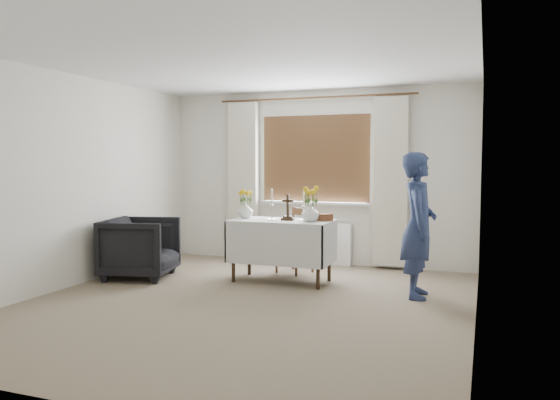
# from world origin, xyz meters

# --- Properties ---
(ground) EXTENTS (5.00, 5.00, 0.00)m
(ground) POSITION_xyz_m (0.00, 0.00, 0.00)
(ground) COLOR #83775A
(ground) RESTS_ON ground
(altar_table) EXTENTS (1.24, 0.64, 0.76)m
(altar_table) POSITION_xyz_m (-0.02, 1.14, 0.38)
(altar_table) COLOR silver
(altar_table) RESTS_ON ground
(wooden_chair) EXTENTS (0.51, 0.51, 0.86)m
(wooden_chair) POSITION_xyz_m (-0.05, 1.72, 0.43)
(wooden_chair) COLOR #50351B
(wooden_chair) RESTS_ON ground
(armchair) EXTENTS (1.02, 1.00, 0.77)m
(armchair) POSITION_xyz_m (-1.78, 0.72, 0.39)
(armchair) COLOR black
(armchair) RESTS_ON ground
(person) EXTENTS (0.43, 0.61, 1.58)m
(person) POSITION_xyz_m (1.64, 0.95, 0.79)
(person) COLOR navy
(person) RESTS_ON ground
(radiator) EXTENTS (1.10, 0.10, 0.60)m
(radiator) POSITION_xyz_m (0.00, 2.42, 0.30)
(radiator) COLOR white
(radiator) RESTS_ON ground
(wooden_cross) EXTENTS (0.16, 0.12, 0.32)m
(wooden_cross) POSITION_xyz_m (0.06, 1.15, 0.92)
(wooden_cross) COLOR black
(wooden_cross) RESTS_ON altar_table
(candlestick_left) EXTENTS (0.13, 0.13, 0.38)m
(candlestick_left) POSITION_xyz_m (-0.14, 1.12, 0.95)
(candlestick_left) COLOR silver
(candlestick_left) RESTS_ON altar_table
(candlestick_right) EXTENTS (0.11, 0.11, 0.37)m
(candlestick_right) POSITION_xyz_m (0.26, 1.17, 0.95)
(candlestick_right) COLOR silver
(candlestick_right) RESTS_ON altar_table
(flower_vase_left) EXTENTS (0.21, 0.21, 0.20)m
(flower_vase_left) POSITION_xyz_m (-0.53, 1.21, 0.86)
(flower_vase_left) COLOR silver
(flower_vase_left) RESTS_ON altar_table
(flower_vase_right) EXTENTS (0.22, 0.22, 0.22)m
(flower_vase_right) POSITION_xyz_m (0.36, 1.11, 0.87)
(flower_vase_right) COLOR silver
(flower_vase_right) RESTS_ON altar_table
(wicker_basket) EXTENTS (0.28, 0.28, 0.09)m
(wicker_basket) POSITION_xyz_m (0.48, 1.29, 0.81)
(wicker_basket) COLOR brown
(wicker_basket) RESTS_ON altar_table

